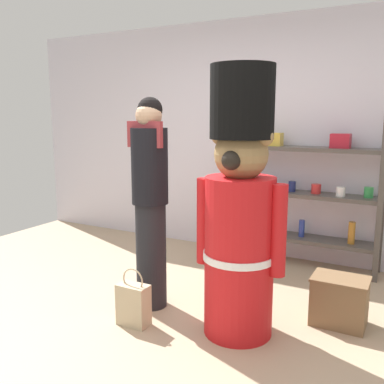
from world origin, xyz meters
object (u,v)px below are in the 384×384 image
shopping_bag (133,304)px  display_crate (339,301)px  merchandise_shelf (304,190)px  person_shopper (150,198)px  teddy_bear_guard (240,213)px

shopping_bag → display_crate: size_ratio=1.09×
merchandise_shelf → person_shopper: bearing=-117.6°
person_shopper → display_crate: (1.42, 0.40, -0.72)m
person_shopper → shopping_bag: 0.82m
teddy_bear_guard → shopping_bag: 1.07m
merchandise_shelf → display_crate: size_ratio=3.85×
person_shopper → shopping_bag: person_shopper is taller
merchandise_shelf → person_shopper: size_ratio=0.92×
merchandise_shelf → person_shopper: (-0.83, -1.59, 0.11)m
shopping_bag → display_crate: 1.55m
teddy_bear_guard → person_shopper: teddy_bear_guard is taller
person_shopper → merchandise_shelf: bearing=62.4°
shopping_bag → teddy_bear_guard: bearing=20.4°
merchandise_shelf → display_crate: merchandise_shelf is taller
merchandise_shelf → teddy_bear_guard: teddy_bear_guard is taller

